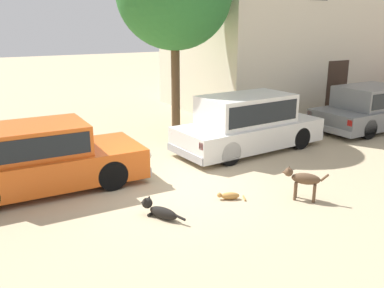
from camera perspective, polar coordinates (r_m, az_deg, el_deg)
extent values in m
plane|color=tan|center=(9.18, -2.49, -6.21)|extent=(80.00, 80.00, 0.00)
cube|color=#D15619|center=(9.62, -19.67, -3.05)|extent=(4.30, 1.84, 0.66)
cube|color=#D15619|center=(9.43, -20.30, 0.64)|extent=(1.99, 1.56, 0.64)
cube|color=black|center=(9.43, -20.30, 0.70)|extent=(1.83, 1.58, 0.45)
cube|color=#999BA0|center=(10.20, -7.79, -2.45)|extent=(0.14, 1.75, 0.20)
sphere|color=silver|center=(10.73, -9.11, 0.52)|extent=(0.20, 0.20, 0.20)
sphere|color=silver|center=(9.46, -6.14, -1.52)|extent=(0.20, 0.20, 0.20)
cylinder|color=black|center=(10.65, -13.55, -1.52)|extent=(0.67, 0.21, 0.67)
cylinder|color=black|center=(9.21, -10.85, -4.18)|extent=(0.67, 0.21, 0.67)
cube|color=silver|center=(11.93, 7.78, 1.41)|extent=(4.43, 1.97, 0.65)
cube|color=silver|center=(11.68, 7.44, 4.73)|extent=(2.68, 1.62, 0.79)
cube|color=black|center=(11.68, 7.44, 4.78)|extent=(2.48, 1.63, 0.56)
cube|color=#999BA0|center=(13.46, 14.62, 1.80)|extent=(0.23, 1.65, 0.20)
cube|color=#999BA0|center=(10.74, -0.89, -1.31)|extent=(0.23, 1.65, 0.20)
sphere|color=silver|center=(13.83, 12.79, 3.84)|extent=(0.20, 0.20, 0.20)
sphere|color=silver|center=(12.98, 16.98, 2.72)|extent=(0.20, 0.20, 0.20)
cube|color=red|center=(11.23, -2.89, 1.44)|extent=(0.05, 0.18, 0.18)
cube|color=red|center=(10.06, 1.33, -0.31)|extent=(0.05, 0.18, 0.18)
cylinder|color=black|center=(13.35, 9.85, 2.22)|extent=(0.65, 0.24, 0.63)
cylinder|color=black|center=(12.36, 14.55, 0.80)|extent=(0.65, 0.24, 0.63)
cylinder|color=black|center=(11.77, 0.61, 0.55)|extent=(0.65, 0.24, 0.63)
cylinder|color=black|center=(10.63, 5.11, -1.26)|extent=(0.65, 0.24, 0.63)
cube|color=slate|center=(15.58, 23.48, 3.65)|extent=(4.50, 1.97, 0.62)
cube|color=slate|center=(15.28, 23.27, 5.98)|extent=(2.27, 1.64, 0.70)
cube|color=black|center=(15.28, 23.28, 6.02)|extent=(2.09, 1.66, 0.49)
cube|color=#999BA0|center=(13.90, 18.10, 1.97)|extent=(0.18, 1.79, 0.20)
cube|color=red|center=(14.33, 15.84, 4.02)|extent=(0.05, 0.18, 0.18)
cube|color=red|center=(13.34, 20.80, 2.68)|extent=(0.05, 0.18, 0.18)
cylinder|color=black|center=(17.13, 23.83, 4.18)|extent=(0.64, 0.22, 0.64)
cylinder|color=black|center=(15.05, 17.96, 3.26)|extent=(0.64, 0.22, 0.64)
cylinder|color=black|center=(14.08, 22.93, 1.90)|extent=(0.64, 0.22, 0.64)
cube|color=beige|center=(20.63, 17.40, 15.74)|extent=(13.66, 5.90, 7.12)
cube|color=#38281E|center=(17.30, 19.15, 7.25)|extent=(1.10, 0.02, 2.10)
cylinder|color=black|center=(8.00, -5.77, -9.58)|extent=(0.12, 0.10, 0.06)
cylinder|color=black|center=(8.08, -5.28, -9.30)|extent=(0.12, 0.10, 0.06)
ellipsoid|color=black|center=(7.85, -3.94, -9.40)|extent=(0.44, 0.63, 0.23)
sphere|color=black|center=(8.02, -6.14, -8.03)|extent=(0.21, 0.21, 0.21)
cone|color=black|center=(8.09, -6.73, -7.95)|extent=(0.15, 0.15, 0.11)
cone|color=black|center=(7.94, -6.44, -7.57)|extent=(0.10, 0.10, 0.09)
cone|color=black|center=(8.03, -5.88, -7.28)|extent=(0.10, 0.10, 0.09)
cylinder|color=black|center=(7.64, -1.61, -10.02)|extent=(0.14, 0.22, 0.08)
cylinder|color=brown|center=(8.83, 13.91, -6.31)|extent=(0.06, 0.06, 0.38)
cylinder|color=brown|center=(8.97, 14.01, -5.94)|extent=(0.06, 0.06, 0.38)
cylinder|color=brown|center=(8.81, 16.34, -6.55)|extent=(0.06, 0.06, 0.38)
cylinder|color=brown|center=(8.95, 16.40, -6.18)|extent=(0.06, 0.06, 0.38)
ellipsoid|color=brown|center=(8.79, 15.30, -4.60)|extent=(0.53, 0.57, 0.24)
sphere|color=brown|center=(8.78, 13.06, -3.75)|extent=(0.18, 0.18, 0.18)
cone|color=brown|center=(8.80, 12.45, -3.77)|extent=(0.14, 0.14, 0.10)
cone|color=brown|center=(8.70, 13.05, -3.37)|extent=(0.09, 0.09, 0.08)
cone|color=brown|center=(8.81, 13.14, -3.14)|extent=(0.09, 0.09, 0.08)
cylinder|color=brown|center=(8.76, 17.67, -4.42)|extent=(0.15, 0.16, 0.18)
ellipsoid|color=#B77F3D|center=(8.69, 5.23, -7.06)|extent=(0.41, 0.30, 0.15)
sphere|color=#B77F3D|center=(8.65, 3.78, -7.00)|extent=(0.10, 0.10, 0.10)
cone|color=#B77F3D|center=(8.61, 3.81, -6.82)|extent=(0.05, 0.05, 0.04)
cone|color=#B77F3D|center=(8.66, 3.76, -6.69)|extent=(0.05, 0.05, 0.04)
cylinder|color=#B77F3D|center=(8.74, 7.15, -7.36)|extent=(0.13, 0.21, 0.04)
cylinder|color=brown|center=(13.57, -2.26, 7.81)|extent=(0.28, 0.28, 3.01)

